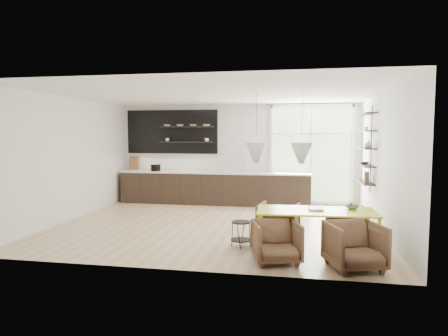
% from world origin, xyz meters
% --- Properties ---
extents(room, '(7.02, 6.01, 2.91)m').
position_xyz_m(room, '(0.58, 1.10, 1.46)').
color(room, '#D7B687').
rests_on(room, ground).
extents(kitchen_run, '(5.54, 0.69, 2.75)m').
position_xyz_m(kitchen_run, '(-0.70, 2.69, 0.60)').
color(kitchen_run, black).
rests_on(kitchen_run, ground).
extents(right_shelving, '(0.26, 1.22, 1.90)m').
position_xyz_m(right_shelving, '(3.36, 1.17, 1.65)').
color(right_shelving, black).
rests_on(right_shelving, ground).
extents(dining_table, '(2.03, 0.98, 0.73)m').
position_xyz_m(dining_table, '(2.10, -1.66, 0.68)').
color(dining_table, yellow).
rests_on(dining_table, ground).
extents(armchair_back_left, '(0.85, 0.87, 0.70)m').
position_xyz_m(armchair_back_left, '(1.43, -0.88, 0.35)').
color(armchair_back_left, brown).
rests_on(armchair_back_left, ground).
extents(armchair_back_right, '(0.77, 0.79, 0.68)m').
position_xyz_m(armchair_back_right, '(2.67, -0.91, 0.34)').
color(armchair_back_right, brown).
rests_on(armchair_back_right, ground).
extents(armchair_front_left, '(0.88, 0.89, 0.66)m').
position_xyz_m(armchair_front_left, '(1.46, -2.36, 0.33)').
color(armchair_front_left, brown).
rests_on(armchair_front_left, ground).
extents(armchair_front_right, '(0.97, 0.98, 0.71)m').
position_xyz_m(armchair_front_right, '(2.64, -2.46, 0.35)').
color(armchair_front_right, brown).
rests_on(armchair_front_right, ground).
extents(wire_stool, '(0.37, 0.37, 0.47)m').
position_xyz_m(wire_stool, '(0.79, -1.60, 0.30)').
color(wire_stool, black).
rests_on(wire_stool, ground).
extents(table_book, '(0.27, 0.35, 0.03)m').
position_xyz_m(table_book, '(1.97, -1.59, 0.74)').
color(table_book, white).
rests_on(table_book, dining_table).
extents(table_bowl, '(0.27, 0.27, 0.07)m').
position_xyz_m(table_bowl, '(2.72, -1.45, 0.76)').
color(table_bowl, '#467348').
rests_on(table_bowl, dining_table).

